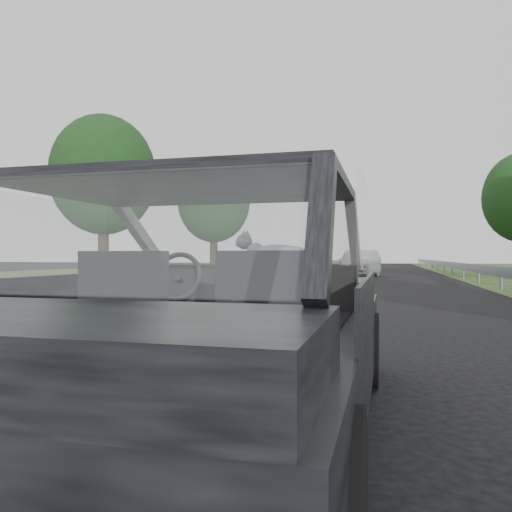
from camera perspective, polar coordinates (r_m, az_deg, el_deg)
The scene contains 10 objects.
ground at distance 3.20m, azimuth -4.52°, elevation -19.40°, with size 140.00×140.00×0.00m, color black.
subject_car at distance 3.03m, azimuth -4.52°, elevation -6.38°, with size 1.80×4.00×1.45m, color black.
dashboard at distance 3.62m, azimuth -1.24°, elevation -3.36°, with size 1.58×0.45×0.30m, color black.
driver_seat at distance 2.92m, azimuth -13.87°, elevation -3.58°, with size 0.50×0.72×0.42m, color black.
passenger_seat at distance 2.63m, azimuth 1.64°, elevation -3.97°, with size 0.50×0.72×0.42m, color black.
steering_wheel at distance 3.47m, azimuth -8.96°, elevation -2.34°, with size 0.36×0.36×0.04m, color black.
cat at distance 3.51m, azimuth 2.41°, elevation 0.31°, with size 0.55×0.17×0.25m, color gray.
other_car at distance 25.58m, azimuth 11.80°, elevation -0.84°, with size 1.63×4.12×1.36m, color #AAAAAA.
tree_5 at distance 25.52m, azimuth -17.04°, elevation 6.29°, with size 5.08×5.08×7.70m, color #1C371A, non-canonical shape.
tree_6 at distance 32.25m, azimuth -4.85°, elevation 4.44°, with size 4.68×4.68×7.10m, color #1C371A, non-canonical shape.
Camera 1 is at (1.00, -2.85, 1.06)m, focal length 35.00 mm.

